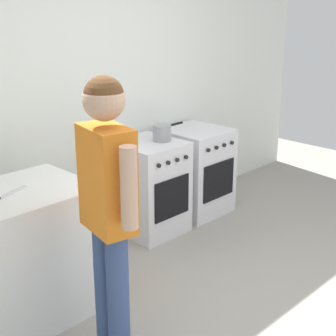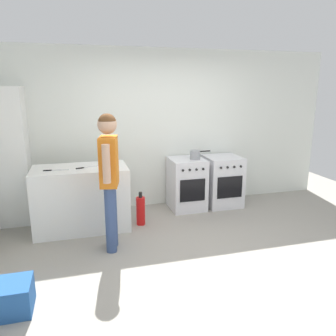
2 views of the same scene
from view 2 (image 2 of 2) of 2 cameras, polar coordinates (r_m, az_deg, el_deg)
name	(u,v)px [view 2 (image 2 of 2)]	position (r m, az deg, el deg)	size (l,w,h in m)	color
ground_plane	(200,255)	(4.14, 5.58, -14.81)	(8.00, 8.00, 0.00)	gray
back_wall	(160,129)	(5.54, -1.32, 6.77)	(6.00, 0.10, 2.60)	silver
counter_unit	(82,198)	(4.83, -14.82, -5.11)	(1.30, 0.70, 0.90)	white
oven_left	(187,184)	(5.46, 3.25, -2.72)	(0.56, 0.62, 0.85)	silver
oven_right	(222,181)	(5.69, 9.40, -2.20)	(0.58, 0.62, 0.85)	silver
pot	(195,155)	(5.32, 4.75, 2.32)	(0.34, 0.16, 0.14)	gray
knife_bread	(87,167)	(4.68, -13.88, 0.13)	(0.34, 0.14, 0.01)	silver
knife_carving	(55,170)	(4.64, -19.08, -0.36)	(0.33, 0.06, 0.01)	silver
person	(109,170)	(3.97, -10.21, -0.36)	(0.26, 0.56, 1.69)	#384C7A
fire_extinguisher	(141,210)	(4.88, -4.78, -7.38)	(0.13, 0.13, 0.50)	red
recycling_crate_lower	(2,299)	(3.49, -26.99, -19.64)	(0.52, 0.36, 0.28)	#235193
larder_cabinet	(11,157)	(5.25, -25.69, 1.68)	(0.48, 0.44, 2.00)	white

